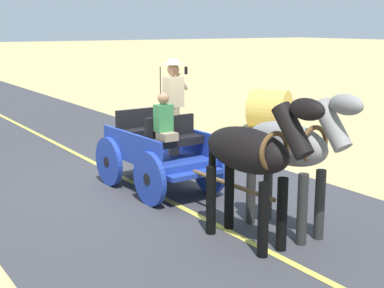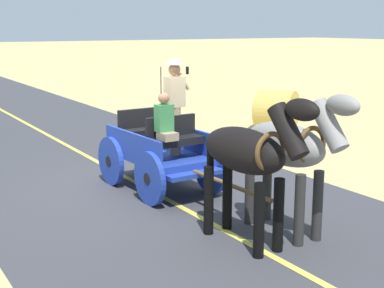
# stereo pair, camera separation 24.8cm
# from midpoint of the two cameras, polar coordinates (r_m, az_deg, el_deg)

# --- Properties ---
(ground_plane) EXTENTS (200.00, 200.00, 0.00)m
(ground_plane) POSITION_cam_midpoint_polar(r_m,az_deg,el_deg) (11.04, -4.75, -4.21)
(ground_plane) COLOR tan
(road_surface) EXTENTS (6.50, 160.00, 0.01)m
(road_surface) POSITION_cam_midpoint_polar(r_m,az_deg,el_deg) (11.04, -4.75, -4.19)
(road_surface) COLOR #38383D
(road_surface) RESTS_ON ground
(road_centre_stripe) EXTENTS (0.12, 160.00, 0.00)m
(road_centre_stripe) POSITION_cam_midpoint_polar(r_m,az_deg,el_deg) (11.04, -4.75, -4.16)
(road_centre_stripe) COLOR #DBCC4C
(road_centre_stripe) RESTS_ON road_surface
(horse_drawn_carriage) EXTENTS (1.50, 4.51, 2.50)m
(horse_drawn_carriage) POSITION_cam_midpoint_polar(r_m,az_deg,el_deg) (10.51, -2.47, -0.43)
(horse_drawn_carriage) COLOR #1E3899
(horse_drawn_carriage) RESTS_ON ground
(horse_near_side) EXTENTS (0.63, 2.13, 2.21)m
(horse_near_side) POSITION_cam_midpoint_polar(r_m,az_deg,el_deg) (8.28, 10.79, -0.43)
(horse_near_side) COLOR gray
(horse_near_side) RESTS_ON ground
(horse_off_side) EXTENTS (0.70, 2.14, 2.21)m
(horse_off_side) POSITION_cam_midpoint_polar(r_m,az_deg,el_deg) (7.77, 6.73, -1.12)
(horse_off_side) COLOR black
(horse_off_side) RESTS_ON ground
(hay_bale) EXTENTS (1.59, 1.56, 1.20)m
(hay_bale) POSITION_cam_midpoint_polar(r_m,az_deg,el_deg) (16.95, 9.05, 3.47)
(hay_bale) COLOR gold
(hay_bale) RESTS_ON ground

